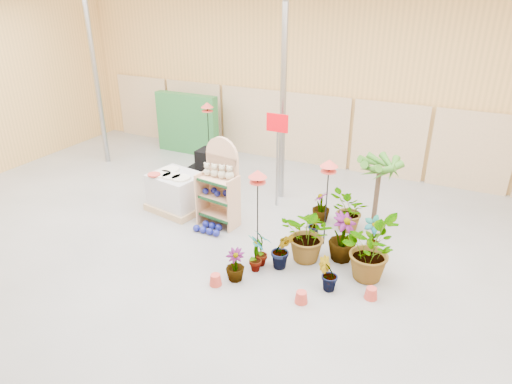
# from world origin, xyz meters

# --- Properties ---
(room) EXTENTS (15.20, 12.10, 4.70)m
(room) POSITION_xyz_m (0.00, 0.91, 2.21)
(room) COLOR slate
(room) RESTS_ON ground
(display_shelf) EXTENTS (0.86, 0.61, 1.92)m
(display_shelf) POSITION_xyz_m (-0.63, 1.72, 0.88)
(display_shelf) COLOR tan
(display_shelf) RESTS_ON ground
(teddy_bears) EXTENTS (0.71, 0.19, 0.30)m
(teddy_bears) POSITION_xyz_m (-0.60, 1.63, 1.22)
(teddy_bears) COLOR #C0B598
(teddy_bears) RESTS_ON display_shelf
(gazing_balls_shelf) EXTENTS (0.70, 0.24, 0.13)m
(gazing_balls_shelf) POSITION_xyz_m (-0.63, 1.60, 0.76)
(gazing_balls_shelf) COLOR navy
(gazing_balls_shelf) RESTS_ON display_shelf
(gazing_balls_floor) EXTENTS (0.63, 0.39, 0.15)m
(gazing_balls_floor) POSITION_xyz_m (-0.67, 1.23, 0.07)
(gazing_balls_floor) COLOR navy
(gazing_balls_floor) RESTS_ON ground
(pallet_stack) EXTENTS (1.37, 1.21, 0.90)m
(pallet_stack) POSITION_xyz_m (-1.86, 1.82, 0.43)
(pallet_stack) COLOR tan
(pallet_stack) RESTS_ON ground
(charcoal_planters) EXTENTS (0.80, 0.50, 1.00)m
(charcoal_planters) POSITION_xyz_m (-1.96, 3.22, 0.42)
(charcoal_planters) COLOR black
(charcoal_planters) RESTS_ON ground
(trellis_stock) EXTENTS (2.00, 0.30, 1.80)m
(trellis_stock) POSITION_xyz_m (-3.80, 5.20, 0.90)
(trellis_stock) COLOR #266C32
(trellis_stock) RESTS_ON ground
(offer_sign) EXTENTS (0.50, 0.08, 2.20)m
(offer_sign) POSITION_xyz_m (0.10, 2.98, 1.57)
(offer_sign) COLOR gray
(offer_sign) RESTS_ON ground
(bird_table_front) EXTENTS (0.34, 0.34, 1.74)m
(bird_table_front) POSITION_xyz_m (0.62, 0.91, 1.61)
(bird_table_front) COLOR black
(bird_table_front) RESTS_ON ground
(bird_table_right) EXTENTS (0.34, 0.34, 1.81)m
(bird_table_right) POSITION_xyz_m (1.65, 1.81, 1.67)
(bird_table_right) COLOR black
(bird_table_right) RESTS_ON ground
(bird_table_back) EXTENTS (0.34, 0.34, 1.86)m
(bird_table_back) POSITION_xyz_m (-2.55, 4.38, 1.73)
(bird_table_back) COLOR black
(bird_table_back) RESTS_ON ground
(palm) EXTENTS (0.70, 0.70, 1.71)m
(palm) POSITION_xyz_m (2.39, 2.84, 1.46)
(palm) COLOR #493727
(palm) RESTS_ON ground
(potted_plant_0) EXTENTS (0.43, 0.47, 0.75)m
(potted_plant_0) POSITION_xyz_m (0.84, 0.38, 0.37)
(potted_plant_0) COLOR #336C1C
(potted_plant_0) RESTS_ON ground
(potted_plant_1) EXTENTS (0.51, 0.47, 0.75)m
(potted_plant_1) POSITION_xyz_m (1.23, 0.68, 0.38)
(potted_plant_1) COLOR #336C1C
(potted_plant_1) RESTS_ON ground
(potted_plant_2) EXTENTS (1.04, 0.92, 1.09)m
(potted_plant_2) POSITION_xyz_m (1.57, 1.14, 0.54)
(potted_plant_2) COLOR #336C1C
(potted_plant_2) RESTS_ON ground
(potted_plant_3) EXTENTS (0.66, 0.66, 0.93)m
(potted_plant_3) POSITION_xyz_m (2.12, 1.43, 0.47)
(potted_plant_3) COLOR #336C1C
(potted_plant_3) RESTS_ON ground
(potted_plant_4) EXTENTS (0.43, 0.32, 0.75)m
(potted_plant_4) POSITION_xyz_m (2.56, 1.96, 0.37)
(potted_plant_4) COLOR #336C1C
(potted_plant_4) RESTS_ON ground
(potted_plant_5) EXTENTS (0.33, 0.36, 0.53)m
(potted_plant_5) POSITION_xyz_m (1.38, 1.99, 0.27)
(potted_plant_5) COLOR #336C1C
(potted_plant_5) RESTS_ON ground
(potted_plant_6) EXTENTS (0.79, 0.89, 0.89)m
(potted_plant_6) POSITION_xyz_m (1.93, 2.56, 0.45)
(potted_plant_6) COLOR #336C1C
(potted_plant_6) RESTS_ON ground
(potted_plant_7) EXTENTS (0.34, 0.34, 0.60)m
(potted_plant_7) POSITION_xyz_m (0.64, -0.02, 0.30)
(potted_plant_7) COLOR #336C1C
(potted_plant_7) RESTS_ON ground
(potted_plant_8) EXTENTS (0.49, 0.46, 0.77)m
(potted_plant_8) POSITION_xyz_m (0.86, 0.59, 0.38)
(potted_plant_8) COLOR #336C1C
(potted_plant_8) RESTS_ON ground
(potted_plant_9) EXTENTS (0.45, 0.43, 0.63)m
(potted_plant_9) POSITION_xyz_m (2.17, 0.40, 0.32)
(potted_plant_9) COLOR #336C1C
(potted_plant_9) RESTS_ON ground
(potted_plant_10) EXTENTS (1.02, 1.14, 1.14)m
(potted_plant_10) POSITION_xyz_m (2.67, 1.09, 0.57)
(potted_plant_10) COLOR #336C1C
(potted_plant_10) RESTS_ON ground
(potted_plant_11) EXTENTS (0.40, 0.40, 0.71)m
(potted_plant_11) POSITION_xyz_m (1.28, 2.71, 0.35)
(potted_plant_11) COLOR #336C1C
(potted_plant_11) RESTS_ON ground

